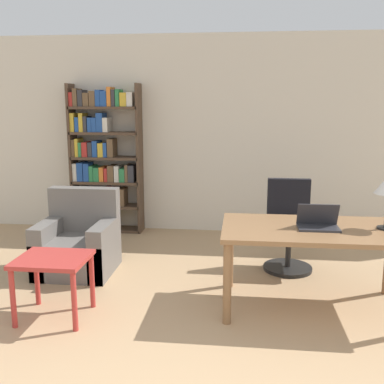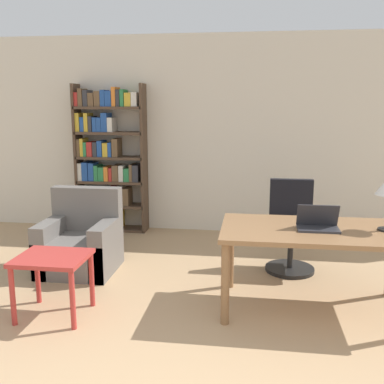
{
  "view_description": "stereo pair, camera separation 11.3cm",
  "coord_description": "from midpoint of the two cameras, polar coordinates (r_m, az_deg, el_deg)",
  "views": [
    {
      "loc": [
        0.27,
        -1.68,
        1.79
      ],
      "look_at": [
        -0.18,
        2.34,
        0.98
      ],
      "focal_mm": 42.0,
      "sensor_mm": 36.0,
      "label": 1
    },
    {
      "loc": [
        0.38,
        -1.67,
        1.79
      ],
      "look_at": [
        -0.18,
        2.34,
        0.98
      ],
      "focal_mm": 42.0,
      "sensor_mm": 36.0,
      "label": 2
    }
  ],
  "objects": [
    {
      "name": "office_chair",
      "position": [
        5.0,
        13.07,
        -4.67
      ],
      "size": [
        0.52,
        0.52,
        0.97
      ],
      "color": "black",
      "rests_on": "ground_plane"
    },
    {
      "name": "laptop",
      "position": [
        3.98,
        16.48,
        -3.9
      ],
      "size": [
        0.35,
        0.22,
        0.21
      ],
      "color": "#2D2D33",
      "rests_on": "desk"
    },
    {
      "name": "desk",
      "position": [
        4.03,
        16.18,
        -5.73
      ],
      "size": [
        1.61,
        0.89,
        0.73
      ],
      "color": "olive",
      "rests_on": "ground_plane"
    },
    {
      "name": "side_table_blue",
      "position": [
        3.99,
        -16.51,
        -9.0
      ],
      "size": [
        0.58,
        0.5,
        0.53
      ],
      "color": "#B2332D",
      "rests_on": "ground_plane"
    },
    {
      "name": "bookshelf",
      "position": [
        6.39,
        -10.29,
        3.83
      ],
      "size": [
        0.98,
        0.28,
        2.05
      ],
      "color": "#4C3828",
      "rests_on": "ground_plane"
    },
    {
      "name": "armchair",
      "position": [
        5.03,
        -13.31,
        -6.48
      ],
      "size": [
        0.77,
        0.71,
        0.87
      ],
      "color": "#66605B",
      "rests_on": "ground_plane"
    },
    {
      "name": "wall_back",
      "position": [
        6.23,
        4.99,
        7.17
      ],
      "size": [
        8.0,
        0.06,
        2.7
      ],
      "color": "beige",
      "rests_on": "ground_plane"
    }
  ]
}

